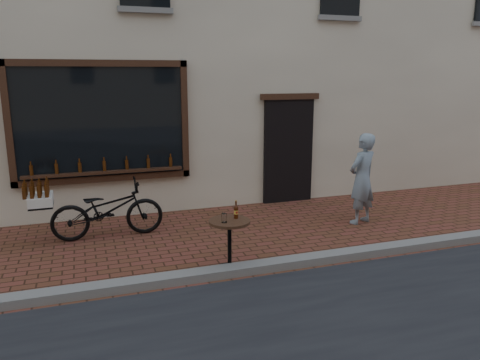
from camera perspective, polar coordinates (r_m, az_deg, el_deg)
name	(u,v)px	position (r m, az deg, el deg)	size (l,w,h in m)	color
ground	(265,276)	(6.59, 3.06, -11.63)	(90.00, 90.00, 0.00)	#572F1C
kerb	(260,267)	(6.74, 2.42, -10.50)	(90.00, 0.25, 0.12)	slate
cargo_bicycle	(105,209)	(8.21, -16.11, -3.45)	(2.19, 0.68, 1.04)	black
bistro_table	(230,235)	(6.58, -1.27, -6.69)	(0.58, 0.58, 1.00)	black
pedestrian	(362,179)	(8.87, 14.67, 0.15)	(0.61, 0.40, 1.68)	gray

